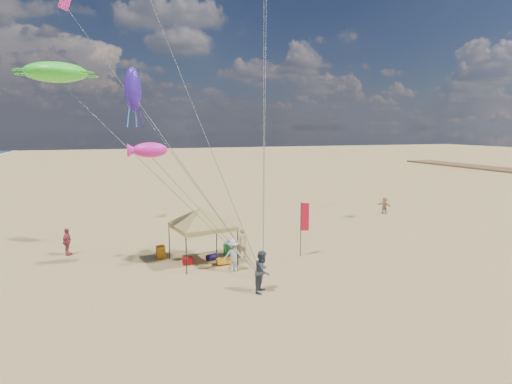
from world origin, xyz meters
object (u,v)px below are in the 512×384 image
chair_green (229,249)px  person_near_a (242,243)px  cooler_blue (232,244)px  chair_yellow (161,252)px  person_near_b (263,271)px  canopy_tent (202,209)px  cooler_red (188,261)px  person_near_c (234,256)px  person_far_c (384,206)px  person_far_a (67,242)px  beach_cart (225,261)px  feather_flag (304,220)px

chair_green → person_near_a: 1.09m
cooler_blue → chair_yellow: (-4.52, -0.95, 0.16)m
person_near_b → chair_yellow: bearing=65.2°
canopy_tent → chair_green: bearing=25.7°
canopy_tent → cooler_red: size_ratio=10.74×
person_near_c → person_far_c: bearing=-126.2°
cooler_red → person_near_a: 3.25m
person_near_a → person_near_c: size_ratio=1.05×
chair_green → person_far_a: person_far_a is taller
person_near_c → person_far_c: size_ratio=1.17×
person_near_c → person_near_b: bearing=119.7°
chair_yellow → person_far_c: (19.98, 6.74, 0.38)m
beach_cart → person_far_a: (-8.28, 4.73, 0.61)m
beach_cart → person_near_a: bearing=34.5°
feather_flag → person_far_c: (12.10, 9.14, -1.42)m
chair_green → person_near_c: size_ratio=0.41×
canopy_tent → person_near_a: bearing=2.1°
cooler_blue → canopy_tent: bearing=-133.4°
beach_cart → person_near_c: (0.15, -1.27, 0.65)m
chair_yellow → person_far_a: person_far_a is taller
feather_flag → cooler_red: bearing=173.6°
person_near_b → person_far_c: size_ratio=1.32×
person_far_c → person_near_c: bearing=-83.8°
cooler_red → person_far_a: size_ratio=0.33×
person_far_a → feather_flag: bearing=-90.0°
chair_green → person_near_c: 2.95m
cooler_blue → person_near_a: (-0.10, -2.45, 0.70)m
chair_green → beach_cart: (-0.65, -1.59, -0.15)m
cooler_blue → chair_yellow: chair_yellow is taller
person_far_c → canopy_tent: bearing=-90.7°
beach_cart → person_near_c: size_ratio=0.53×
cooler_blue → chair_yellow: 4.62m
cooler_blue → person_far_a: 9.74m
cooler_red → beach_cart: 2.05m
chair_green → person_far_a: (-8.94, 3.14, 0.46)m
feather_flag → cooler_blue: bearing=135.1°
person_near_a → person_near_b: size_ratio=0.93×
person_near_c → cooler_blue: bearing=-82.7°
feather_flag → person_far_c: size_ratio=2.21×
person_far_a → person_far_c: person_far_a is taller
person_near_a → cooler_red: bearing=-5.5°
person_near_a → person_far_a: (-9.52, 3.88, -0.08)m
person_near_b → person_far_a: (-8.86, 9.15, -0.15)m
beach_cart → person_near_a: 1.65m
chair_green → person_far_a: 9.48m
person_near_a → person_near_b: 5.31m
cooler_blue → person_near_b: bearing=-95.6°
chair_green → beach_cart: bearing=-112.4°
person_near_c → person_far_a: bearing=-13.5°
feather_flag → person_near_c: bearing=-165.1°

